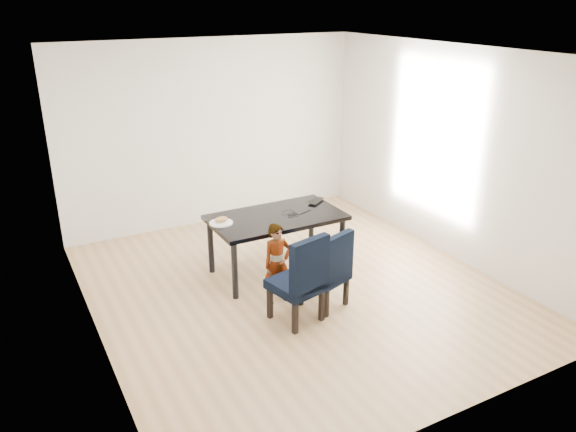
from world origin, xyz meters
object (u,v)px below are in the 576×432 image
plate (221,223)px  laptop (313,201)px  dining_table (276,244)px  chair_right (324,268)px  chair_left (296,277)px  child (277,264)px

plate → laptop: laptop is taller
dining_table → chair_right: bearing=-85.1°
chair_left → laptop: bearing=40.0°
chair_right → child: bearing=122.8°
child → plate: bearing=113.6°
chair_left → child: (0.01, 0.44, -0.03)m
chair_left → child: 0.44m
plate → dining_table: bearing=-7.1°
laptop → chair_left: bearing=18.9°
chair_left → chair_right: chair_left is taller
laptop → chair_right: bearing=30.5°
chair_right → chair_left: bearing=176.2°
chair_right → laptop: 1.35m
chair_right → laptop: bearing=46.1°
chair_left → laptop: chair_left is taller
child → dining_table: bearing=61.3°
dining_table → laptop: size_ratio=5.42×
child → chair_right: bearing=-40.8°
plate → child: bearing=-64.2°
chair_right → child: 0.52m
laptop → dining_table: bearing=-15.7°
chair_left → dining_table: bearing=59.9°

